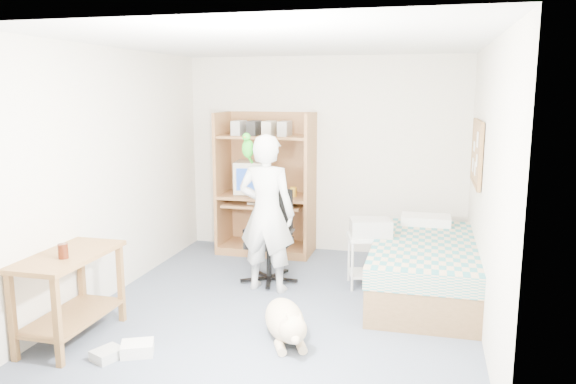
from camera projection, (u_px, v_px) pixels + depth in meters
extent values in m
plane|color=#4E576A|center=(286.00, 304.00, 5.52)|extent=(4.00, 4.00, 0.00)
cube|color=silver|center=(325.00, 155.00, 7.20)|extent=(3.60, 0.02, 2.50)
cube|color=silver|center=(487.00, 187.00, 4.86)|extent=(0.02, 4.00, 2.50)
cube|color=silver|center=(115.00, 172.00, 5.73)|extent=(0.02, 4.00, 2.50)
cube|color=white|center=(286.00, 42.00, 5.07)|extent=(3.60, 4.00, 0.02)
cube|color=brown|center=(223.00, 182.00, 7.29)|extent=(0.04, 0.60, 1.80)
cube|color=brown|center=(310.00, 186.00, 7.01)|extent=(0.04, 0.60, 1.80)
cube|color=brown|center=(272.00, 180.00, 7.42)|extent=(1.20, 0.02, 1.80)
cube|color=brown|center=(266.00, 196.00, 7.18)|extent=(1.12, 0.60, 0.04)
cube|color=brown|center=(264.00, 205.00, 7.12)|extent=(1.00, 0.50, 0.03)
cube|color=brown|center=(266.00, 137.00, 7.04)|extent=(1.12, 0.55, 0.03)
cube|color=brown|center=(266.00, 248.00, 7.30)|extent=(1.12, 0.60, 0.10)
cube|color=brown|center=(423.00, 278.00, 5.75)|extent=(1.00, 2.00, 0.36)
cube|color=teal|center=(424.00, 252.00, 5.70)|extent=(1.02, 2.02, 0.20)
cube|color=white|center=(426.00, 221.00, 6.43)|extent=(0.55, 0.35, 0.12)
cube|color=brown|center=(68.00, 256.00, 4.62)|extent=(0.50, 1.00, 0.04)
cube|color=brown|center=(12.00, 318.00, 4.30)|extent=(0.05, 0.05, 0.70)
cube|color=brown|center=(57.00, 324.00, 4.21)|extent=(0.05, 0.05, 0.70)
cube|color=brown|center=(82.00, 280.00, 5.16)|extent=(0.05, 0.05, 0.70)
cube|color=brown|center=(121.00, 284.00, 5.07)|extent=(0.05, 0.05, 0.70)
cube|color=brown|center=(72.00, 317.00, 4.71)|extent=(0.46, 0.92, 0.03)
cube|color=#8A5D3E|center=(477.00, 153.00, 5.69)|extent=(0.03, 0.90, 0.60)
cube|color=brown|center=(479.00, 122.00, 5.64)|extent=(0.04, 0.94, 0.04)
cube|color=brown|center=(475.00, 183.00, 5.75)|extent=(0.04, 0.94, 0.04)
cylinder|color=black|center=(269.00, 278.00, 6.18)|extent=(0.56, 0.56, 0.06)
cylinder|color=black|center=(269.00, 262.00, 6.15)|extent=(0.06, 0.06, 0.37)
cube|color=black|center=(269.00, 243.00, 6.11)|extent=(0.46, 0.46, 0.07)
cube|color=black|center=(276.00, 211.00, 6.25)|extent=(0.39, 0.09, 0.51)
cube|color=black|center=(249.00, 229.00, 6.16)|extent=(0.06, 0.28, 0.04)
cube|color=black|center=(289.00, 232.00, 6.01)|extent=(0.06, 0.28, 0.04)
imported|color=silver|center=(267.00, 213.00, 5.79)|extent=(0.63, 0.44, 1.65)
ellipsoid|color=#1C8713|center=(248.00, 148.00, 5.74)|extent=(0.12, 0.12, 0.19)
sphere|color=#1C8713|center=(246.00, 137.00, 5.68)|extent=(0.08, 0.08, 0.08)
cone|color=#DC5813|center=(245.00, 137.00, 5.64)|extent=(0.04, 0.04, 0.03)
cylinder|color=#1C8713|center=(250.00, 159.00, 5.80)|extent=(0.04, 0.13, 0.12)
ellipsoid|color=#CFB58B|center=(284.00, 320.00, 4.78)|extent=(0.57, 0.74, 0.30)
sphere|color=#CFB58B|center=(293.00, 330.00, 4.40)|extent=(0.23, 0.23, 0.23)
cone|color=#CFB58B|center=(286.00, 319.00, 4.35)|extent=(0.07, 0.07, 0.08)
cone|color=#CFB58B|center=(300.00, 318.00, 4.37)|extent=(0.07, 0.07, 0.08)
ellipsoid|color=#CFB58B|center=(295.00, 339.00, 4.31)|extent=(0.12, 0.14, 0.08)
cylinder|color=#CFB58B|center=(278.00, 310.00, 5.13)|extent=(0.14, 0.22, 0.11)
cube|color=silver|center=(370.00, 237.00, 5.95)|extent=(0.54, 0.47, 0.04)
cube|color=silver|center=(369.00, 273.00, 6.02)|extent=(0.50, 0.43, 0.03)
cylinder|color=silver|center=(349.00, 265.00, 5.90)|extent=(0.03, 0.03, 0.54)
cylinder|color=silver|center=(388.00, 268.00, 5.80)|extent=(0.03, 0.03, 0.54)
cylinder|color=silver|center=(353.00, 256.00, 6.20)|extent=(0.03, 0.03, 0.54)
cylinder|color=silver|center=(390.00, 259.00, 6.10)|extent=(0.03, 0.03, 0.54)
cube|color=#A7A7A2|center=(371.00, 227.00, 5.93)|extent=(0.49, 0.41, 0.18)
cube|color=beige|center=(253.00, 177.00, 7.23)|extent=(0.49, 0.51, 0.41)
cube|color=navy|center=(250.00, 180.00, 7.01)|extent=(0.34, 0.06, 0.28)
cube|color=beige|center=(266.00, 203.00, 7.07)|extent=(0.46, 0.18, 0.03)
cylinder|color=gold|center=(293.00, 192.00, 7.02)|extent=(0.08, 0.08, 0.12)
cylinder|color=#3D1509|center=(63.00, 251.00, 4.48)|extent=(0.08, 0.08, 0.12)
cube|color=white|center=(137.00, 349.00, 4.46)|extent=(0.31, 0.29, 0.10)
cube|color=#B8B8B3|center=(107.00, 354.00, 4.39)|extent=(0.25, 0.27, 0.08)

